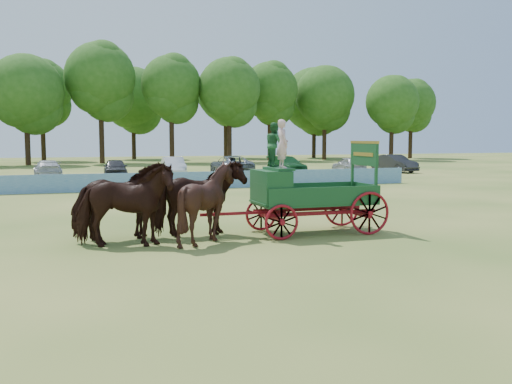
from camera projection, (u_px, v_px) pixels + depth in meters
name	position (u px, v px, depth m)	size (l,w,h in m)	color
ground	(389.00, 234.00, 18.31)	(160.00, 160.00, 0.00)	tan
horse_lead_left	(124.00, 205.00, 16.07)	(1.29, 2.83, 2.39)	black
horse_lead_right	(121.00, 201.00, 17.11)	(1.29, 2.83, 2.39)	black
horse_wheel_left	(207.00, 202.00, 16.83)	(1.93, 2.17, 2.39)	black
horse_wheel_right	(199.00, 199.00, 17.87)	(1.29, 2.83, 2.39)	black
farm_dray	(294.00, 185.00, 18.27)	(6.00, 2.00, 3.66)	#A31024
sponsor_banner	(218.00, 180.00, 34.94)	(26.00, 0.08, 1.05)	#1C5B9A
parked_cars	(149.00, 167.00, 45.22)	(46.49, 6.93, 1.62)	silver
treeline	(112.00, 90.00, 72.87)	(91.12, 23.55, 15.40)	#382314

